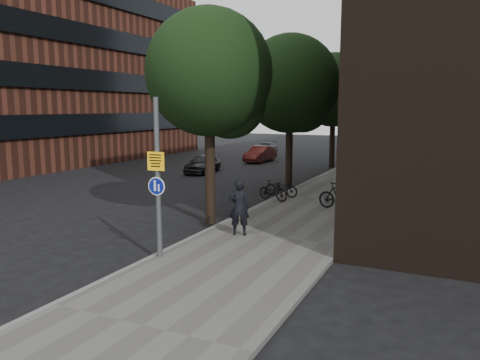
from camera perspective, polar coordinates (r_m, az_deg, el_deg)
The scene contains 15 objects.
ground at distance 11.99m, azimuth -3.02°, elevation -11.19°, with size 120.00×120.00×0.00m, color black.
sidewalk at distance 20.96m, azimuth 10.60°, elevation -2.46°, with size 4.50×60.00×0.12m, color #5E5B56.
curb_edge at distance 21.62m, azimuth 4.82°, elevation -1.99°, with size 0.15×60.00×0.13m, color slate.
street_tree_near at distance 16.59m, azimuth -3.32°, elevation 12.28°, with size 4.40×4.40×7.50m.
street_tree_mid at distance 24.40m, azimuth 6.40°, elevation 11.13°, with size 5.00×5.00×7.80m.
street_tree_far at distance 33.04m, azimuth 11.52°, elevation 10.38°, with size 5.00×5.00×7.80m.
signpost at distance 12.52m, azimuth -9.98°, elevation 0.25°, with size 0.49×0.14×4.25m.
pedestrian at distance 14.69m, azimuth -0.11°, elevation -3.32°, with size 0.65×0.43×1.79m, color black.
parked_bike_facade_near at distance 20.74m, azimuth 15.29°, elevation -1.28°, with size 0.62×1.77×0.93m, color black.
parked_bike_facade_far at distance 18.79m, azimuth 11.98°, elevation -1.98°, with size 0.50×1.76×1.06m, color black.
parked_bike_curb_near at distance 21.17m, azimuth 5.04°, elevation -0.93°, with size 0.55×1.58×0.83m, color black.
parked_bike_curb_far at distance 20.23m, azimuth 4.05°, elevation -1.29°, with size 0.42×1.48×0.89m, color black.
parked_car_near at distance 29.79m, azimuth -4.57°, elevation 2.01°, with size 1.41×3.49×1.19m, color black.
parked_car_mid at distance 35.85m, azimuth 2.49°, elevation 3.19°, with size 1.28×3.67×1.21m, color #571B19.
parked_car_far at distance 41.52m, azimuth 3.16°, elevation 3.86°, with size 1.50×3.70×1.07m, color black.
Camera 1 is at (5.34, -9.93, 4.10)m, focal length 35.00 mm.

